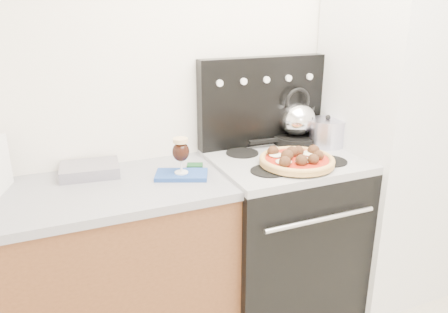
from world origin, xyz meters
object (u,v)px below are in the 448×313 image
pizza (297,159)px  pizza_pan (297,165)px  base_cabinet (78,282)px  tea_kettle (297,116)px  stove_body (281,237)px  stock_pot (327,133)px  fridge (391,138)px  oven_mitt (182,175)px  skillet (296,139)px  beer_glass (181,155)px

pizza → pizza_pan: bearing=0.0°
base_cabinet → pizza: (1.09, -0.16, 0.53)m
pizza_pan → tea_kettle: bearing=58.9°
stove_body → tea_kettle: 0.70m
stock_pot → pizza: bearing=-146.7°
fridge → oven_mitt: size_ratio=7.64×
pizza → tea_kettle: tea_kettle is taller
skillet → stock_pot: size_ratio=1.30×
stove_body → stock_pot: (0.33, 0.09, 0.55)m
beer_glass → stock_pot: bearing=5.7°
pizza → tea_kettle: (0.20, 0.33, 0.13)m
base_cabinet → oven_mitt: 0.71m
base_cabinet → tea_kettle: size_ratio=6.18×
base_cabinet → pizza_pan: (1.09, -0.16, 0.50)m
skillet → stove_body: bearing=-133.8°
oven_mitt → skillet: (0.77, 0.20, 0.03)m
fridge → pizza: 0.72m
pizza → oven_mitt: bearing=167.0°
fridge → tea_kettle: (-0.51, 0.22, 0.13)m
fridge → tea_kettle: bearing=156.5°
pizza_pan → pizza: (0.00, 0.00, 0.03)m
base_cabinet → oven_mitt: bearing=-3.0°
fridge → pizza_pan: 0.72m
stove_body → pizza: size_ratio=2.34×
skillet → tea_kettle: tea_kettle is taller
pizza → skillet: pizza is taller
fridge → skillet: bearing=156.5°
base_cabinet → skillet: 1.40m
tea_kettle → stock_pot: bearing=-44.4°
skillet → stock_pot: (0.14, -0.11, 0.05)m
beer_glass → oven_mitt: bearing=0.0°
stove_body → oven_mitt: bearing=-179.7°
stove_body → oven_mitt: size_ratio=3.54×
pizza_pan → stock_pot: 0.41m
beer_glass → tea_kettle: size_ratio=0.76×
base_cabinet → tea_kettle: tea_kettle is taller
fridge → tea_kettle: size_ratio=8.09×
fridge → pizza_pan: (-0.71, -0.11, -0.02)m
oven_mitt → pizza_pan: pizza_pan is taller
stove_body → tea_kettle: bearing=46.2°
base_cabinet → stove_body: stove_body is taller
oven_mitt → stove_body: bearing=0.3°
beer_glass → pizza_pan: 0.59m
pizza → fridge: bearing=8.7°
oven_mitt → tea_kettle: bearing=14.6°
stove_body → pizza_pan: 0.50m
pizza_pan → skillet: skillet is taller
oven_mitt → beer_glass: (0.00, 0.00, 0.10)m
stove_body → pizza: 0.53m
base_cabinet → stock_pot: stock_pot is taller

